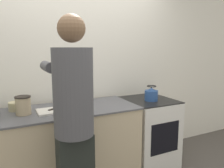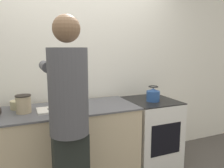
{
  "view_description": "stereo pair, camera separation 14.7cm",
  "coord_description": "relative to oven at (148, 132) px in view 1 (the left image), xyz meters",
  "views": [
    {
      "loc": [
        -0.83,
        -1.93,
        1.55
      ],
      "look_at": [
        0.25,
        0.23,
        1.15
      ],
      "focal_mm": 35.0,
      "sensor_mm": 36.0,
      "label": 1
    },
    {
      "loc": [
        -0.7,
        -1.99,
        1.55
      ],
      "look_at": [
        0.25,
        0.23,
        1.15
      ],
      "focal_mm": 35.0,
      "sensor_mm": 36.0,
      "label": 2
    }
  ],
  "objects": [
    {
      "name": "canister_jar",
      "position": [
        -1.53,
        -0.01,
        0.55
      ],
      "size": [
        0.15,
        0.15,
        0.18
      ],
      "color": "tan",
      "rests_on": "counter"
    },
    {
      "name": "person",
      "position": [
        -1.19,
        -0.59,
        0.55
      ],
      "size": [
        0.36,
        0.6,
        1.8
      ],
      "color": "black",
      "rests_on": "ground_plane"
    },
    {
      "name": "oven",
      "position": [
        0.0,
        0.0,
        0.0
      ],
      "size": [
        0.59,
        0.67,
        0.89
      ],
      "color": "silver",
      "rests_on": "ground_plane"
    },
    {
      "name": "cutting_board",
      "position": [
        -1.22,
        -0.04,
        0.46
      ],
      "size": [
        0.37,
        0.25,
        0.02
      ],
      "color": "silver",
      "rests_on": "counter"
    },
    {
      "name": "kettle",
      "position": [
        -0.02,
        -0.06,
        0.52
      ],
      "size": [
        0.17,
        0.17,
        0.19
      ],
      "color": "#284C8C",
      "rests_on": "oven"
    },
    {
      "name": "knife",
      "position": [
        -1.21,
        -0.01,
        0.48
      ],
      "size": [
        0.2,
        0.13,
        0.01
      ],
      "rotation": [
        0.0,
        0.0,
        0.49
      ],
      "color": "silver",
      "rests_on": "cutting_board"
    },
    {
      "name": "bowl_prep",
      "position": [
        -1.58,
        0.17,
        0.5
      ],
      "size": [
        0.16,
        0.16,
        0.09
      ],
      "color": "#C6B789",
      "rests_on": "counter"
    },
    {
      "name": "counter",
      "position": [
        -1.16,
        -0.0,
        0.01
      ],
      "size": [
        1.67,
        0.69,
        0.9
      ],
      "color": "#C6B28E",
      "rests_on": "ground_plane"
    },
    {
      "name": "wall_back",
      "position": [
        -0.84,
        0.4,
        0.86
      ],
      "size": [
        8.0,
        0.05,
        2.6
      ],
      "color": "silver",
      "rests_on": "ground_plane"
    }
  ]
}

